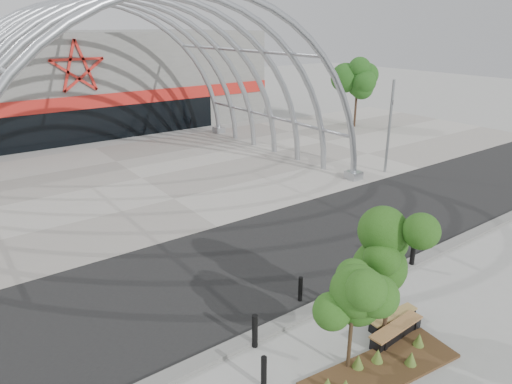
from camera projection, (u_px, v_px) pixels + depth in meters
ground at (326, 298)px, 15.23m from camera, size 140.00×140.00×0.00m
road at (263, 257)px, 17.88m from camera, size 140.00×7.00×0.02m
forecourt at (142, 178)px, 26.97m from camera, size 60.00×17.00×0.04m
kerb at (332, 300)px, 15.02m from camera, size 60.00×0.50×0.12m
arena_building at (55, 81)px, 39.19m from camera, size 34.00×15.24×8.00m
vault_canopy at (142, 178)px, 26.97m from camera, size 20.80×15.80×20.36m
planting_bed at (379, 368)px, 12.01m from camera, size 4.64×1.89×0.48m
signal_pole at (389, 125)px, 27.07m from camera, size 0.38×0.78×5.61m
street_tree_0 at (354, 293)px, 11.32m from camera, size 1.43×1.43×3.27m
street_tree_1 at (393, 252)px, 12.47m from camera, size 1.62×1.62×3.82m
bench_0 at (396, 332)px, 13.24m from camera, size 2.03×0.54×0.42m
bench_1 at (393, 319)px, 13.86m from camera, size 1.78×0.49×0.37m
bollard_0 at (264, 372)px, 11.35m from camera, size 0.15×0.15×0.94m
bollard_1 at (255, 331)px, 12.79m from camera, size 0.17×0.17×1.04m
bollard_2 at (300, 289)px, 14.95m from camera, size 0.14×0.14×0.89m
bollard_3 at (371, 304)px, 13.92m from camera, size 0.18×0.18×1.14m
bollard_4 at (413, 253)px, 17.02m from camera, size 0.18×0.18×1.12m
bg_tree_1 at (358, 78)px, 38.99m from camera, size 2.70×2.70×5.91m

